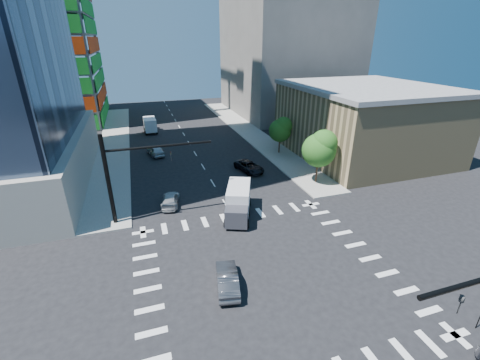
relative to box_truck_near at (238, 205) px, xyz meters
name	(u,v)px	position (x,y,z in m)	size (l,w,h in m)	color
ground	(266,273)	(-0.55, -9.08, -1.33)	(160.00, 160.00, 0.00)	black
road_markings	(266,273)	(-0.55, -9.08, -1.33)	(20.00, 20.00, 0.01)	silver
sidewalk_ne	(248,131)	(11.95, 30.92, -1.26)	(5.00, 60.00, 0.15)	gray
sidewalk_nw	(115,143)	(-13.05, 30.92, -1.26)	(5.00, 60.00, 0.15)	gray
commercial_building	(364,121)	(24.45, 12.92, 3.98)	(20.50, 22.50, 10.60)	tan
bg_building_ne	(286,52)	(26.45, 45.92, 12.67)	(24.00, 30.00, 28.00)	#635E59
signal_mast_nw	(124,171)	(-10.54, 2.42, 4.16)	(10.20, 0.40, 9.00)	black
tree_south	(320,148)	(12.08, 4.82, 3.35)	(4.16, 4.16, 6.82)	#382316
tree_north	(281,129)	(12.38, 16.82, 2.65)	(3.54, 3.52, 5.78)	#382316
car_nb_far	(249,167)	(5.18, 11.23, -0.64)	(2.32, 5.03, 1.40)	black
car_sb_near	(170,200)	(-6.35, 4.69, -0.70)	(1.77, 4.36, 1.27)	#B4B4B4
car_sb_mid	(156,150)	(-6.60, 22.08, -0.53)	(1.90, 4.71, 1.61)	#B4B7BC
car_sb_cross	(227,279)	(-3.89, -9.61, -0.62)	(1.52, 4.36, 1.44)	#4C4D51
box_truck_near	(238,205)	(0.00, 0.00, 0.00)	(4.40, 6.24, 3.01)	black
box_truck_far	(150,125)	(-6.51, 36.74, -0.07)	(2.48, 5.51, 2.85)	black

